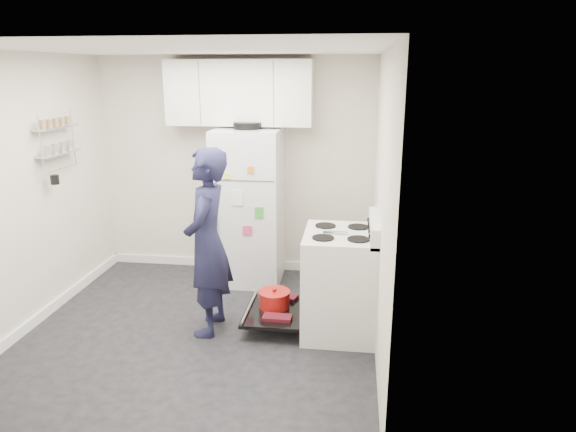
# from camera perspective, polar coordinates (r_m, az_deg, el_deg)

# --- Properties ---
(room) EXTENTS (3.21, 3.21, 2.51)m
(room) POSITION_cam_1_polar(r_m,az_deg,el_deg) (4.59, -10.51, 1.40)
(room) COLOR black
(room) RESTS_ON ground
(electric_range) EXTENTS (0.66, 0.76, 1.10)m
(electric_range) POSITION_cam_1_polar(r_m,az_deg,el_deg) (4.73, 5.63, -7.44)
(electric_range) COLOR silver
(electric_range) RESTS_ON ground
(open_oven_door) EXTENTS (0.55, 0.72, 0.23)m
(open_oven_door) POSITION_cam_1_polar(r_m,az_deg,el_deg) (4.93, -1.48, -9.88)
(open_oven_door) COLOR black
(open_oven_door) RESTS_ON ground
(refrigerator) EXTENTS (0.72, 0.74, 1.80)m
(refrigerator) POSITION_cam_1_polar(r_m,az_deg,el_deg) (5.75, -4.35, 1.10)
(refrigerator) COLOR silver
(refrigerator) RESTS_ON ground
(upper_cabinets) EXTENTS (1.60, 0.33, 0.70)m
(upper_cabinets) POSITION_cam_1_polar(r_m,az_deg,el_deg) (5.77, -5.41, 13.48)
(upper_cabinets) COLOR silver
(upper_cabinets) RESTS_ON room
(wall_shelf_rack) EXTENTS (0.14, 0.60, 0.61)m
(wall_shelf_rack) POSITION_cam_1_polar(r_m,az_deg,el_deg) (5.54, -24.25, 7.66)
(wall_shelf_rack) COLOR #B2B2B7
(wall_shelf_rack) RESTS_ON room
(person) EXTENTS (0.42, 0.63, 1.70)m
(person) POSITION_cam_1_polar(r_m,az_deg,el_deg) (4.64, -8.96, -2.95)
(person) COLOR #191A38
(person) RESTS_ON ground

